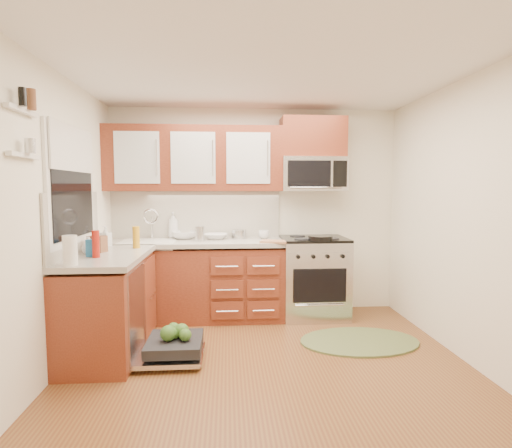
{
  "coord_description": "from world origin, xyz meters",
  "views": [
    {
      "loc": [
        -0.35,
        -3.2,
        1.52
      ],
      "look_at": [
        -0.05,
        0.85,
        1.17
      ],
      "focal_mm": 28.0,
      "sensor_mm": 36.0,
      "label": 1
    }
  ],
  "objects": [
    {
      "name": "red_bottle",
      "position": [
        -1.49,
        0.34,
        1.04
      ],
      "size": [
        0.07,
        0.07,
        0.24
      ],
      "primitive_type": "cylinder",
      "rotation": [
        0.0,
        0.0,
        -0.03
      ],
      "color": "#A91A0E",
      "rests_on": "countertop_left"
    },
    {
      "name": "wooden_box",
      "position": [
        -1.58,
        0.66,
        1.0
      ],
      "size": [
        0.18,
        0.16,
        0.15
      ],
      "primitive_type": "cube",
      "rotation": [
        0.0,
        0.0,
        -0.35
      ],
      "color": "brown",
      "rests_on": "countertop_left"
    },
    {
      "name": "window",
      "position": [
        -1.74,
        0.5,
        1.55
      ],
      "size": [
        0.03,
        1.05,
        1.05
      ],
      "primitive_type": null,
      "color": "white",
      "rests_on": "ground"
    },
    {
      "name": "stock_pot",
      "position": [
        -0.2,
        1.6,
        0.98
      ],
      "size": [
        0.23,
        0.23,
        0.11
      ],
      "primitive_type": "cylinder",
      "rotation": [
        0.0,
        0.0,
        0.42
      ],
      "color": "silver",
      "rests_on": "countertop_back"
    },
    {
      "name": "upper_cabinets",
      "position": [
        -0.73,
        1.57,
        1.88
      ],
      "size": [
        2.05,
        0.35,
        0.75
      ],
      "primitive_type": null,
      "color": "#5C2414",
      "rests_on": "ground"
    },
    {
      "name": "base_cabinet_back",
      "position": [
        -0.73,
        1.45,
        0.42
      ],
      "size": [
        2.05,
        0.6,
        0.85
      ],
      "primitive_type": "cube",
      "color": "#5C2414",
      "rests_on": "ground"
    },
    {
      "name": "wall_back",
      "position": [
        0.0,
        1.75,
        1.25
      ],
      "size": [
        3.5,
        0.04,
        2.5
      ],
      "primitive_type": "cube",
      "color": "white",
      "rests_on": "ground"
    },
    {
      "name": "wall_front",
      "position": [
        0.0,
        -1.75,
        1.25
      ],
      "size": [
        3.5,
        0.04,
        2.5
      ],
      "primitive_type": "cube",
      "color": "white",
      "rests_on": "ground"
    },
    {
      "name": "backsplash_left",
      "position": [
        -1.74,
        0.52,
        1.21
      ],
      "size": [
        0.02,
        1.25,
        0.57
      ],
      "primitive_type": "cube",
      "color": "#B2AEA0",
      "rests_on": "ground"
    },
    {
      "name": "sink",
      "position": [
        -1.25,
        1.42,
        0.8
      ],
      "size": [
        0.62,
        0.5,
        0.26
      ],
      "primitive_type": null,
      "color": "white",
      "rests_on": "ground"
    },
    {
      "name": "window_blind",
      "position": [
        -1.71,
        0.5,
        1.88
      ],
      "size": [
        0.02,
        0.96,
        0.4
      ],
      "primitive_type": "cube",
      "color": "white",
      "rests_on": "ground"
    },
    {
      "name": "bowl_b",
      "position": [
        -0.86,
        1.6,
        0.97
      ],
      "size": [
        0.38,
        0.38,
        0.09
      ],
      "primitive_type": "imported",
      "rotation": [
        0.0,
        0.0,
        -0.37
      ],
      "color": "#999999",
      "rests_on": "countertop_back"
    },
    {
      "name": "paper_towel_roll",
      "position": [
        -1.57,
        -0.02,
        1.04
      ],
      "size": [
        0.14,
        0.14,
        0.24
      ],
      "primitive_type": "cylinder",
      "rotation": [
        0.0,
        0.0,
        -0.32
      ],
      "color": "white",
      "rests_on": "countertop_left"
    },
    {
      "name": "skillet",
      "position": [
        0.7,
        1.18,
        0.98
      ],
      "size": [
        0.35,
        0.35,
        0.05
      ],
      "primitive_type": "cylinder",
      "rotation": [
        0.0,
        0.0,
        0.37
      ],
      "color": "black",
      "rests_on": "range"
    },
    {
      "name": "cup",
      "position": [
        0.1,
        1.58,
        0.98
      ],
      "size": [
        0.16,
        0.16,
        0.1
      ],
      "primitive_type": "imported",
      "rotation": [
        0.0,
        0.0,
        -0.25
      ],
      "color": "#999999",
      "rests_on": "countertop_back"
    },
    {
      "name": "bowl_a",
      "position": [
        -0.48,
        1.56,
        0.96
      ],
      "size": [
        0.3,
        0.3,
        0.07
      ],
      "primitive_type": "imported",
      "rotation": [
        0.0,
        0.0,
        -0.11
      ],
      "color": "#999999",
      "rests_on": "countertop_back"
    },
    {
      "name": "soap_bottle_b",
      "position": [
        -1.62,
        1.05,
        1.03
      ],
      "size": [
        0.12,
        0.12,
        0.21
      ],
      "primitive_type": "imported",
      "rotation": [
        0.0,
        0.0,
        -0.32
      ],
      "color": "#999999",
      "rests_on": "countertop_left"
    },
    {
      "name": "blue_carton",
      "position": [
        -1.54,
        0.4,
        1.0
      ],
      "size": [
        0.1,
        0.06,
        0.15
      ],
      "primitive_type": "cube",
      "rotation": [
        0.0,
        0.0,
        -0.03
      ],
      "color": "#246EAA",
      "rests_on": "countertop_left"
    },
    {
      "name": "ceiling",
      "position": [
        0.0,
        0.0,
        2.5
      ],
      "size": [
        3.5,
        3.5,
        0.0
      ],
      "primitive_type": "plane",
      "rotation": [
        3.14,
        0.0,
        0.0
      ],
      "color": "white",
      "rests_on": "ground"
    },
    {
      "name": "dishwasher",
      "position": [
        -0.86,
        0.3,
        0.1
      ],
      "size": [
        0.7,
        0.6,
        0.2
      ],
      "primitive_type": null,
      "color": "silver",
      "rests_on": "ground"
    },
    {
      "name": "countertop_left",
      "position": [
        -1.44,
        0.53,
        0.9
      ],
      "size": [
        0.64,
        1.27,
        0.05
      ],
      "primitive_type": "cube",
      "color": "#A29F95",
      "rests_on": "base_cabinet_left"
    },
    {
      "name": "floor",
      "position": [
        0.0,
        0.0,
        0.0
      ],
      "size": [
        3.5,
        3.5,
        0.0
      ],
      "primitive_type": "plane",
      "color": "brown",
      "rests_on": "ground"
    },
    {
      "name": "soap_bottle_a",
      "position": [
        -1.0,
        1.68,
        1.09
      ],
      "size": [
        0.14,
        0.14,
        0.32
      ],
      "primitive_type": "imported",
      "rotation": [
        0.0,
        0.0,
        -0.13
      ],
      "color": "#999999",
      "rests_on": "countertop_back"
    },
    {
      "name": "countertop_back",
      "position": [
        -0.72,
        1.44,
        0.9
      ],
      "size": [
        2.07,
        0.64,
        0.05
      ],
      "primitive_type": "cube",
      "color": "#A29F95",
      "rests_on": "base_cabinet_back"
    },
    {
      "name": "shelf_upper",
      "position": [
        -1.72,
        -0.35,
        2.05
      ],
      "size": [
        0.04,
        0.4,
        0.03
      ],
      "primitive_type": "cube",
      "color": "white",
      "rests_on": "ground"
    },
    {
      "name": "wall_right",
      "position": [
        1.75,
        0.0,
        1.25
      ],
      "size": [
        0.04,
        3.5,
        2.5
      ],
      "primitive_type": "cube",
      "color": "white",
      "rests_on": "ground"
    },
    {
      "name": "rug",
      "position": [
        0.96,
        0.57,
        0.01
      ],
      "size": [
        1.39,
        1.17,
        0.02
      ],
      "primitive_type": null,
      "rotation": [
        0.0,
        0.0,
        -0.4
      ],
      "color": "#5E7040",
      "rests_on": "ground"
    },
    {
      "name": "canister",
      "position": [
        -0.66,
        1.36,
        1.01
      ],
      "size": [
        0.12,
        0.12,
        0.18
      ],
      "primitive_type": "cylinder",
      "rotation": [
        0.0,
        0.0,
        -0.14
      ],
      "color": "silver",
      "rests_on": "countertop_back"
    },
    {
      "name": "cabinet_over_mw",
      "position": [
        0.68,
        1.57,
        2.13
      ],
      "size": [
        0.76,
        0.35,
        0.47
      ],
      "primitive_type": "cube",
      "color": "#5C2414",
      "rests_on": "ground"
    },
    {
      "name": "range",
      "position": [
        0.68,
        1.43,
        0.47
      ],
      "size": [
        0.76,
        0.64,
        0.95
      ],
      "primitive_type": null,
      "color": "silver",
      "rests_on": "ground"
    },
    {
      "name": "mustard_bottle",
      "position": [
        -1.27,
        0.89,
        1.04
      ],
      "size": [
        0.09,
        0.09,
        0.22
      ],
      "primitive_type": "cylinder",
      "rotation": [
        0.0,
        0.0,
        0.39
      ],
      "color": "orange",
      "rests_on": "countertop_left"
    },
    {
      "name": "cutting_board",
      "position": [
        0.18,
        1.22,
        0.94
      ],
      "size": [
        0.34,
        0.27,
        0.02
      ],
      "primitive_type": "cube",
      "rotation": [
        0.0,
        0.0,
        -0.3
      ],
      "color": "#AB714E",
      "rests_on": "countertop_back"
    },
    {
      "name": "shelf_lower",
      "position": [
        -1.72,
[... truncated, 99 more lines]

